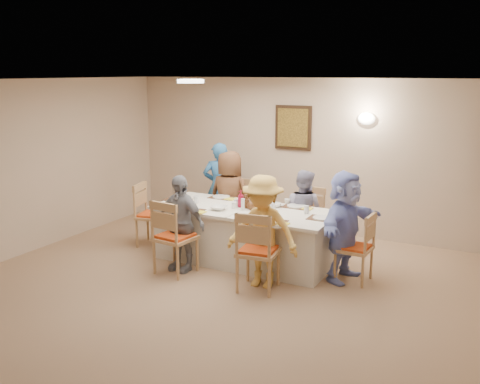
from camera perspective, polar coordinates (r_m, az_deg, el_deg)
The scene contains 44 objects.
ground at distance 6.11m, azimuth -4.52°, elevation -12.46°, with size 7.00×7.00×0.00m, color #947152.
room_walls at distance 5.64m, azimuth -4.79°, elevation 1.60°, with size 7.00×7.00×7.00m.
wall_picture at distance 8.81m, azimuth 5.68°, elevation 6.84°, with size 0.62×0.05×0.72m.
wall_sconce at distance 8.40m, azimuth 13.33°, elevation 7.64°, with size 0.26×0.09×0.18m, color white.
ceiling_light at distance 7.33m, azimuth -5.30°, elevation 11.69°, with size 0.36×0.36×0.05m, color white.
dining_table at distance 7.44m, azimuth 0.45°, elevation -4.61°, with size 2.50×1.06×0.76m, color silver.
chair_back_left at distance 8.36m, azimuth -0.71°, elevation -1.94°, with size 0.46×0.46×0.96m, color tan, non-canonical shape.
chair_back_right at distance 7.88m, azimuth 7.01°, elevation -2.99°, with size 0.45×0.45×0.95m, color tan, non-canonical shape.
chair_front_left at distance 7.04m, azimuth -6.91°, elevation -4.68°, with size 0.48×0.48×1.01m, color tan, non-canonical shape.
chair_front_right at distance 6.46m, azimuth 1.96°, elevation -6.19°, with size 0.48×0.48×1.01m, color tan, non-canonical shape.
chair_left_end at distance 8.20m, azimuth -9.24°, elevation -2.39°, with size 0.46×0.46×0.96m, color tan, non-canonical shape.
chair_right_end at distance 6.88m, azimuth 12.07°, elevation -5.74°, with size 0.43×0.43×0.90m, color tan, non-canonical shape.
diner_back_left at distance 8.20m, azimuth -1.11°, elevation -0.54°, with size 0.70×0.46×1.43m, color brown.
diner_back_right at distance 7.73m, azimuth 6.72°, elevation -2.16°, with size 0.65×0.54×1.24m, color #8D8BAE.
diner_front_left at distance 7.09m, azimuth -6.40°, elevation -3.32°, with size 0.78×0.38×1.29m, color gray.
diner_front_right at distance 6.51m, azimuth 2.43°, elevation -4.26°, with size 0.94×0.59×1.40m, color #EBB551.
diner_right_end at distance 6.84m, azimuth 11.12°, elevation -3.57°, with size 0.67×1.37×1.41m, color #97A8F6.
caregiver at distance 8.81m, azimuth -2.22°, elevation 0.54°, with size 0.64×0.57×1.47m, color #3173B4.
placemat_fl at distance 7.27m, azimuth -5.28°, elevation -1.94°, with size 0.35×0.26×0.01m, color #472B19.
plate_fl at distance 7.27m, azimuth -5.28°, elevation -1.86°, with size 0.23×0.23×0.01m, color white.
napkin_fl at distance 7.13m, azimuth -4.28°, elevation -2.15°, with size 0.14×0.14×0.01m, color yellow.
placemat_fr at distance 6.71m, azimuth 3.38°, elevation -3.15°, with size 0.37×0.27×0.01m, color #472B19.
plate_fr at distance 6.71m, azimuth 3.39°, elevation -3.07°, with size 0.23×0.23×0.01m, color white.
napkin_fr at distance 6.60m, azimuth 4.63°, elevation -3.39°, with size 0.13×0.13×0.01m, color yellow.
placemat_bl at distance 7.96m, azimuth -2.01°, elevation -0.58°, with size 0.35×0.26×0.01m, color #472B19.
plate_bl at distance 7.96m, azimuth -2.01°, elevation -0.51°, with size 0.26×0.26×0.02m, color white.
napkin_bl at distance 7.84m, azimuth -1.05°, elevation -0.75°, with size 0.14×0.14×0.01m, color yellow.
placemat_br at distance 7.46m, azimuth 6.03°, elevation -1.56°, with size 0.37×0.28×0.01m, color #472B19.
plate_br at distance 7.46m, azimuth 6.04°, elevation -1.49°, with size 0.26×0.26×0.02m, color white.
napkin_br at distance 7.35m, azimuth 7.20°, elevation -1.75°, with size 0.13×0.13×0.01m, color yellow.
placemat_le at distance 7.88m, azimuth -6.69°, elevation -0.81°, with size 0.38×0.28×0.01m, color #472B19.
plate_le at distance 7.87m, azimuth -6.69°, elevation -0.74°, with size 0.22×0.22×0.01m, color white.
napkin_le at distance 7.74m, azimuth -5.79°, elevation -0.99°, with size 0.14×0.14×0.01m, color yellow.
placemat_re at distance 6.91m, azimuth 8.76°, elevation -2.82°, with size 0.36×0.27×0.01m, color #472B19.
plate_re at distance 6.91m, azimuth 8.76°, elevation -2.74°, with size 0.24×0.24×0.02m, color white.
napkin_re at distance 6.81m, azimuth 10.06°, elevation -3.04°, with size 0.13×0.13×0.01m, color yellow.
teacup_a at distance 7.46m, azimuth -6.42°, elevation -1.29°, with size 0.13×0.13×0.08m, color white.
teacup_b at distance 7.59m, azimuth 5.07°, elevation -1.02°, with size 0.10×0.10×0.08m, color white.
bowl_a at distance 7.26m, azimuth -2.29°, elevation -1.71°, with size 0.23×0.23×0.05m, color white.
bowl_b at distance 7.43m, azimuth 3.79°, elevation -1.40°, with size 0.23×0.23×0.06m, color white.
condiment_ketchup at distance 7.38m, azimuth 0.08°, elevation -0.74°, with size 0.12×0.12×0.23m, color maroon.
condiment_brown at distance 7.34m, azimuth 0.72°, elevation -0.97°, with size 0.10×0.10×0.20m, color #502C15.
condiment_malt at distance 7.26m, azimuth 1.25°, elevation -1.26°, with size 0.17×0.17×0.16m, color #502C15.
drinking_glass at distance 7.43m, azimuth -0.40°, elevation -1.14°, with size 0.06×0.06×0.10m, color silver.
Camera 1 is at (2.97, -4.67, 2.61)m, focal length 40.00 mm.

